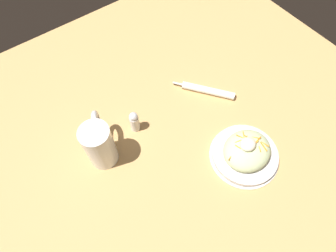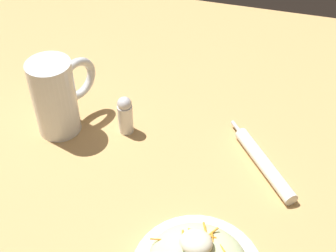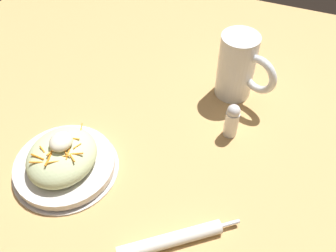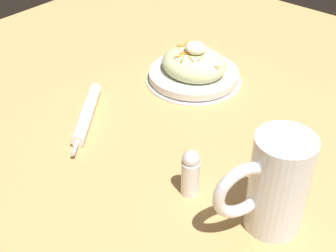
{
  "view_description": "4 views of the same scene",
  "coord_description": "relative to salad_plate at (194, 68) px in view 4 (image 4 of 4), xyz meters",
  "views": [
    {
      "loc": [
        -0.31,
        -0.31,
        0.8
      ],
      "look_at": [
        -0.06,
        0.03,
        0.07
      ],
      "focal_mm": 30.05,
      "sensor_mm": 36.0,
      "label": 1
    },
    {
      "loc": [
        0.15,
        -0.54,
        0.66
      ],
      "look_at": [
        -0.02,
        0.07,
        0.09
      ],
      "focal_mm": 50.54,
      "sensor_mm": 36.0,
      "label": 2
    },
    {
      "loc": [
        0.42,
        0.19,
        0.62
      ],
      "look_at": [
        -0.03,
        0.01,
        0.08
      ],
      "focal_mm": 39.53,
      "sensor_mm": 36.0,
      "label": 3
    },
    {
      "loc": [
        -0.45,
        0.55,
        0.53
      ],
      "look_at": [
        -0.02,
        0.06,
        0.05
      ],
      "focal_mm": 49.0,
      "sensor_mm": 36.0,
      "label": 4
    }
  ],
  "objects": [
    {
      "name": "beer_mug",
      "position": [
        -0.35,
        0.26,
        0.04
      ],
      "size": [
        0.1,
        0.14,
        0.16
      ],
      "color": "white",
      "rests_on": "ground_plane"
    },
    {
      "name": "salt_shaker",
      "position": [
        -0.21,
        0.28,
        0.01
      ],
      "size": [
        0.03,
        0.03,
        0.09
      ],
      "color": "white",
      "rests_on": "ground_plane"
    },
    {
      "name": "napkin_roll",
      "position": [
        0.07,
        0.25,
        -0.02
      ],
      "size": [
        0.15,
        0.19,
        0.03
      ],
      "color": "white",
      "rests_on": "ground_plane"
    },
    {
      "name": "salad_plate",
      "position": [
        0.0,
        0.0,
        0.0
      ],
      "size": [
        0.21,
        0.21,
        0.1
      ],
      "color": "silver",
      "rests_on": "ground_plane"
    },
    {
      "name": "ground_plane",
      "position": [
        -0.09,
        0.16,
        -0.03
      ],
      "size": [
        1.43,
        1.43,
        0.0
      ],
      "primitive_type": "plane",
      "color": "tan"
    }
  ]
}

